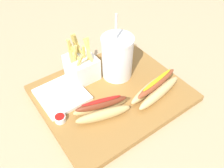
# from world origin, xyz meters

# --- Properties ---
(ground_plane) EXTENTS (2.40, 2.40, 0.02)m
(ground_plane) POSITION_xyz_m (0.00, 0.00, -0.01)
(ground_plane) COLOR tan
(food_tray) EXTENTS (0.43, 0.36, 0.02)m
(food_tray) POSITION_xyz_m (0.00, 0.00, 0.01)
(food_tray) COLOR olive
(food_tray) RESTS_ON ground_plane
(soda_cup) EXTENTS (0.10, 0.10, 0.22)m
(soda_cup) POSITION_xyz_m (-0.06, -0.05, 0.09)
(soda_cup) COLOR white
(soda_cup) RESTS_ON food_tray
(fries_basket) EXTENTS (0.08, 0.09, 0.15)m
(fries_basket) POSITION_xyz_m (0.04, -0.11, 0.06)
(fries_basket) COLOR white
(fries_basket) RESTS_ON food_tray
(hot_dog_1) EXTENTS (0.16, 0.10, 0.06)m
(hot_dog_1) POSITION_xyz_m (0.08, 0.06, 0.04)
(hot_dog_1) COLOR tan
(hot_dog_1) RESTS_ON food_tray
(hot_dog_2) EXTENTS (0.19, 0.09, 0.06)m
(hot_dog_2) POSITION_xyz_m (-0.10, 0.09, 0.04)
(hot_dog_2) COLOR #DBB775
(hot_dog_2) RESTS_ON food_tray
(ketchup_cup_1) EXTENTS (0.03, 0.03, 0.02)m
(ketchup_cup_1) POSITION_xyz_m (0.18, 0.01, 0.03)
(ketchup_cup_1) COLOR white
(ketchup_cup_1) RESTS_ON food_tray
(ketchup_cup_2) EXTENTS (0.04, 0.04, 0.02)m
(ketchup_cup_2) POSITION_xyz_m (-0.12, -0.10, 0.03)
(ketchup_cup_2) COLOR white
(ketchup_cup_2) RESTS_ON food_tray
(napkin_stack) EXTENTS (0.14, 0.14, 0.01)m
(napkin_stack) POSITION_xyz_m (0.13, -0.07, 0.03)
(napkin_stack) COLOR white
(napkin_stack) RESTS_ON food_tray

